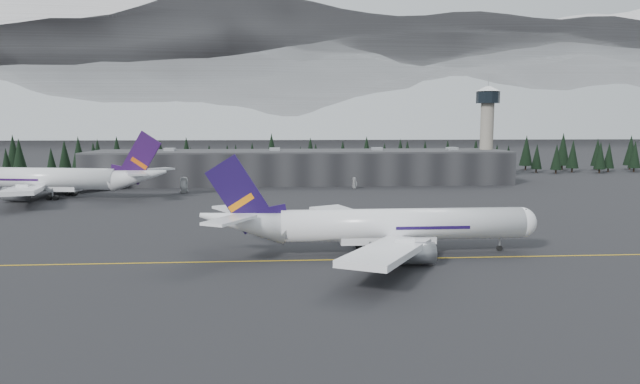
{
  "coord_description": "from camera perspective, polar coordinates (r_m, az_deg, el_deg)",
  "views": [
    {
      "loc": [
        -8.42,
        -96.47,
        23.12
      ],
      "look_at": [
        0.0,
        20.0,
        9.0
      ],
      "focal_mm": 32.0,
      "sensor_mm": 36.0,
      "label": 1
    }
  ],
  "objects": [
    {
      "name": "ground",
      "position": [
        99.55,
        0.84,
        -6.53
      ],
      "size": [
        1400.0,
        1400.0,
        0.0
      ],
      "primitive_type": "plane",
      "color": "black",
      "rests_on": "ground"
    },
    {
      "name": "taxiline",
      "position": [
        97.61,
        0.94,
        -6.8
      ],
      "size": [
        400.0,
        0.4,
        0.02
      ],
      "primitive_type": "cube",
      "color": "gold",
      "rests_on": "ground"
    },
    {
      "name": "terminal",
      "position": [
        222.26,
        -1.95,
        2.55
      ],
      "size": [
        160.0,
        30.0,
        12.6
      ],
      "color": "black",
      "rests_on": "ground"
    },
    {
      "name": "control_tower",
      "position": [
        239.46,
        16.37,
        6.69
      ],
      "size": [
        10.0,
        10.0,
        37.7
      ],
      "color": "gray",
      "rests_on": "ground"
    },
    {
      "name": "treeline",
      "position": [
        259.07,
        -2.27,
        3.43
      ],
      "size": [
        360.0,
        20.0,
        15.0
      ],
      "primitive_type": "cube",
      "color": "black",
      "rests_on": "ground"
    },
    {
      "name": "mountain_ridge",
      "position": [
        1096.74,
        -3.71,
        5.67
      ],
      "size": [
        4400.0,
        900.0,
        420.0
      ],
      "primitive_type": null,
      "color": "white",
      "rests_on": "ground"
    },
    {
      "name": "jet_main",
      "position": [
        101.85,
        5.36,
        -3.36
      ],
      "size": [
        60.81,
        56.15,
        17.88
      ],
      "rotation": [
        0.0,
        0.0,
        0.01
      ],
      "color": "white",
      "rests_on": "ground"
    },
    {
      "name": "jet_parked",
      "position": [
        194.94,
        -24.82,
        1.19
      ],
      "size": [
        70.37,
        64.35,
        20.91
      ],
      "rotation": [
        0.0,
        0.0,
        2.94
      ],
      "color": "silver",
      "rests_on": "ground"
    },
    {
      "name": "gse_vehicle_a",
      "position": [
        194.69,
        -13.43,
        0.11
      ],
      "size": [
        3.24,
        5.76,
        1.52
      ],
      "primitive_type": "imported",
      "rotation": [
        0.0,
        0.0,
        0.14
      ],
      "color": "silver",
      "rests_on": "ground"
    },
    {
      "name": "gse_vehicle_b",
      "position": [
        202.96,
        3.51,
        0.54
      ],
      "size": [
        4.35,
        3.21,
        1.38
      ],
      "primitive_type": "imported",
      "rotation": [
        0.0,
        0.0,
        -1.13
      ],
      "color": "#BABABC",
      "rests_on": "ground"
    }
  ]
}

